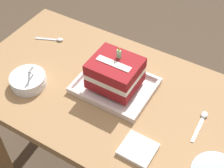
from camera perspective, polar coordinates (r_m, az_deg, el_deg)
dining_table at (r=1.32m, az=-0.50°, el=-4.52°), size 1.13×0.63×0.69m
foil_tray at (r=1.24m, az=0.53°, el=-0.40°), size 0.29×0.23×0.02m
birthday_cake at (r=1.19m, az=0.55°, el=1.98°), size 0.18×0.15×0.16m
bowl_stack at (r=1.28m, az=-14.58°, el=0.64°), size 0.14×0.14×0.10m
serving_spoon_near_tray at (r=1.19m, az=15.73°, el=-5.90°), size 0.02×0.14×0.01m
serving_spoon_by_bowls at (r=1.48m, az=-9.87°, el=7.77°), size 0.12×0.06×0.01m
napkin_pile at (r=1.07m, az=4.60°, el=-11.41°), size 0.11×0.10×0.01m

